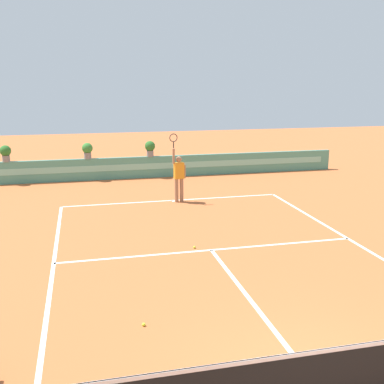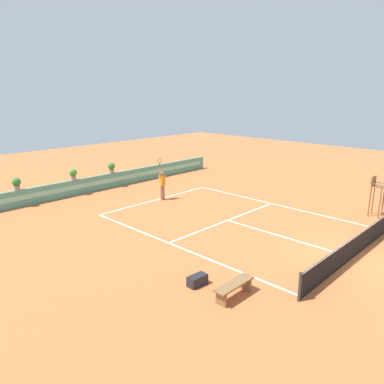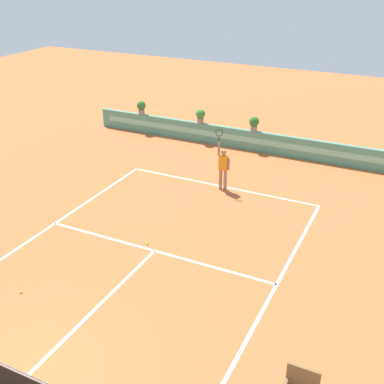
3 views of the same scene
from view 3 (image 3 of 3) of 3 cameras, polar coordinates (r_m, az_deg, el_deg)
The scene contains 10 objects.
ground_plane at distance 15.62m, azimuth -5.17°, elevation -7.63°, with size 60.00×60.00×0.00m, color #BC6033.
court_lines at distance 16.13m, azimuth -3.87°, elevation -6.36°, with size 8.32×11.94×0.01m.
net at distance 11.79m, azimuth -21.26°, elevation -19.72°, with size 8.92×0.10×1.00m.
back_wall_barrier at distance 23.93m, azimuth 7.62°, elevation 5.93°, with size 18.00×0.21×1.00m.
tennis_player at distance 19.51m, azimuth 3.68°, elevation 3.10°, with size 0.62×0.26×2.58m.
tennis_ball_near_baseline at distance 16.24m, azimuth -5.29°, elevation -6.05°, with size 0.07×0.07×0.07m, color #CCE033.
tennis_ball_mid_court at distance 14.86m, azimuth -19.49°, elevation -11.05°, with size 0.07×0.07×0.07m, color #CCE033.
potted_plant_left at distance 24.70m, azimuth 1.00°, elevation 9.03°, with size 0.48×0.48×0.72m.
potted_plant_centre at distance 23.69m, azimuth 7.32°, elevation 8.07°, with size 0.48×0.48×0.72m.
potted_plant_far_left at distance 26.30m, azimuth -5.99°, elevation 9.95°, with size 0.48×0.48×0.72m.
Camera 3 is at (6.93, -5.03, 8.62)m, focal length 45.33 mm.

